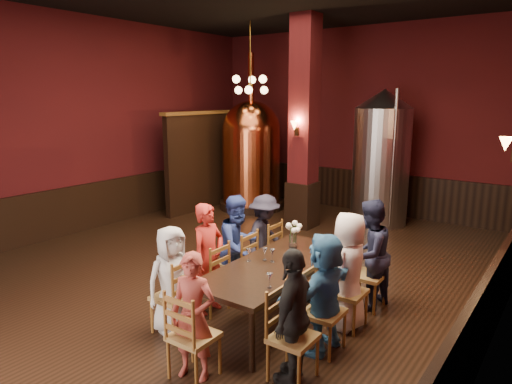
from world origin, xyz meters
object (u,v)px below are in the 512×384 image
Objects in this scene: rose_vase at (293,230)px; dining_table at (276,268)px; person_1 at (208,258)px; steel_vessel at (381,158)px; person_2 at (238,245)px; copper_kettle at (251,154)px; person_0 at (172,280)px.

dining_table is at bearing -77.55° from rose_vase.
person_1 reaches higher than dining_table.
person_1 is 5.59m from steel_vessel.
person_1 reaches higher than rose_vase.
person_2 is at bearing -154.43° from rose_vase.
dining_table is 6.18× the size of rose_vase.
copper_kettle is at bearing -170.24° from steel_vessel.
person_1 reaches higher than person_0.
rose_vase is (0.69, 1.67, 0.34)m from person_0.
person_0 is 1.33m from person_2.
person_0 is 0.35× the size of copper_kettle.
copper_kettle reaches higher than person_0.
steel_vessel reaches higher than dining_table.
person_1 is 0.38× the size of copper_kettle.
person_0 is 0.45× the size of steel_vessel.
dining_table is 5.29m from steel_vessel.
rose_vase is at bearing -57.65° from person_2.
copper_kettle reaches higher than rose_vase.
steel_vessel is 4.59m from rose_vase.
rose_vase is (0.71, 0.34, 0.27)m from person_2.
dining_table is 0.80× the size of steel_vessel.
steel_vessel is (3.20, 0.55, 0.09)m from copper_kettle.
dining_table is at bearing -67.43° from person_1.
dining_table is 1.80× the size of person_0.
dining_table is 6.05m from copper_kettle.
person_2 reaches higher than person_0.
steel_vessel reaches higher than person_2.
copper_kettle is at bearing 128.57° from dining_table.
copper_kettle is at bearing 132.69° from rose_vase.
person_2 is 3.78× the size of rose_vase.
steel_vessel is (0.21, 6.20, 0.83)m from person_0.
steel_vessel reaches higher than person_0.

